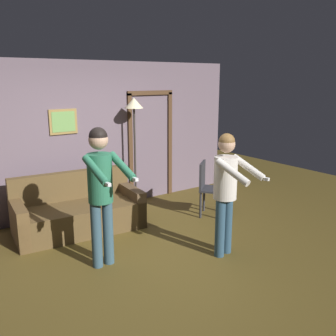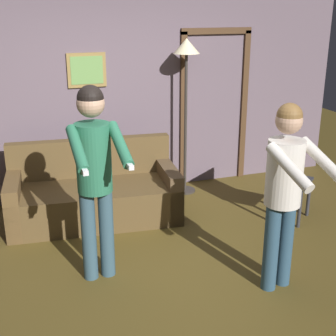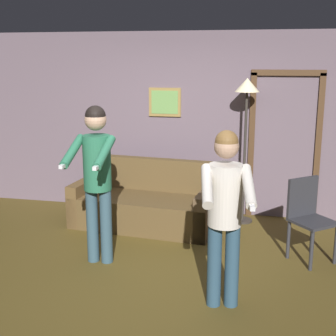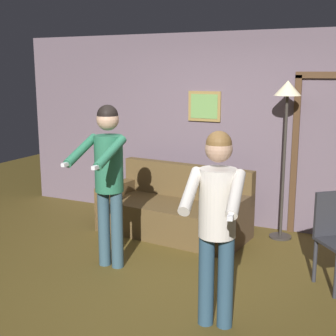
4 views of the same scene
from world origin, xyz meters
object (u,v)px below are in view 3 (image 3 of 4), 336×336
Objects in this scene: couch at (145,205)px; person_standing_right at (225,204)px; dining_chair_distant at (308,214)px; torchiere_lamp at (247,104)px; person_standing_left at (97,169)px.

person_standing_right reaches higher than couch.
person_standing_right is at bearing -123.11° from dining_chair_distant.
torchiere_lamp reaches higher than person_standing_left.
torchiere_lamp is 2.32m from person_standing_left.
torchiere_lamp is 1.13× the size of person_standing_left.
couch is at bearing 81.39° from person_standing_left.
person_standing_right is 1.57m from dining_chair_distant.
dining_chair_distant is (2.26, 0.60, -0.54)m from person_standing_left.
person_standing_right is 1.76× the size of dining_chair_distant.
person_standing_left reaches higher than dining_chair_distant.
couch is 1.13× the size of person_standing_left.
person_standing_right is at bearing -24.72° from person_standing_left.
couch is 1.00× the size of torchiere_lamp.
person_standing_left is at bearing -165.23° from dining_chair_distant.
person_standing_left is at bearing -98.61° from couch.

